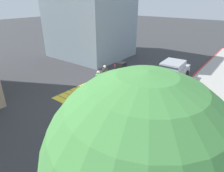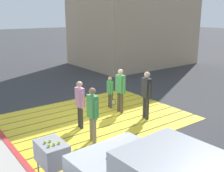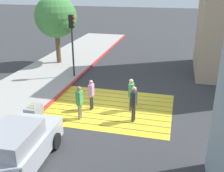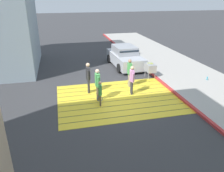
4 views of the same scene
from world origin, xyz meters
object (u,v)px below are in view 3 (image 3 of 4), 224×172
pedestrian_child_with_racket (133,93)px  pedestrian_adult_trailing (79,100)px  pedestrian_teen_behind (91,93)px  traffic_light_corner (72,34)px  car_parked_near_curb (16,149)px  street_tree (57,18)px  pedestrian_adult_side (131,93)px  tennis_ball_cart (34,112)px  pedestrian_adult_lead (134,101)px

pedestrian_child_with_racket → pedestrian_adult_trailing: bearing=-135.9°
pedestrian_teen_behind → pedestrian_child_with_racket: pedestrian_teen_behind is taller
traffic_light_corner → pedestrian_child_with_racket: traffic_light_corner is taller
traffic_light_corner → pedestrian_adult_trailing: (2.48, -5.54, -2.06)m
car_parked_near_curb → street_tree: (-3.94, 12.33, 2.90)m
pedestrian_adult_trailing → pedestrian_adult_side: size_ratio=0.98×
tennis_ball_cart → pedestrian_adult_side: 4.76m
street_tree → tennis_ball_cart: bearing=-72.2°
car_parked_near_curb → street_tree: 13.27m
pedestrian_adult_lead → pedestrian_child_with_racket: 1.78m
tennis_ball_cart → car_parked_near_curb: bearing=-72.5°
pedestrian_child_with_racket → pedestrian_adult_side: bearing=-89.2°
street_tree → pedestrian_adult_trailing: size_ratio=3.16×
tennis_ball_cart → pedestrian_adult_side: size_ratio=0.59×
car_parked_near_curb → pedestrian_teen_behind: (1.12, 5.06, 0.21)m
car_parked_near_curb → tennis_ball_cart: 2.99m
pedestrian_adult_lead → pedestrian_teen_behind: 2.42m
street_tree → tennis_ball_cart: (3.03, -9.48, -2.93)m
traffic_light_corner → pedestrian_teen_behind: bearing=-58.7°
traffic_light_corner → car_parked_near_curb: bearing=-80.5°
traffic_light_corner → pedestrian_adult_side: traffic_light_corner is taller
car_parked_near_curb → pedestrian_adult_side: size_ratio=2.55×
car_parked_near_curb → tennis_ball_cart: bearing=107.5°
car_parked_near_curb → street_tree: size_ratio=0.82×
tennis_ball_cart → pedestrian_adult_side: (4.00, 2.57, 0.30)m
pedestrian_adult_side → pedestrian_teen_behind: bearing=-169.7°
street_tree → pedestrian_adult_side: 10.20m
traffic_light_corner → pedestrian_adult_lead: 7.46m
traffic_light_corner → tennis_ball_cart: size_ratio=4.17×
traffic_light_corner → pedestrian_adult_side: size_ratio=2.47×
pedestrian_adult_lead → traffic_light_corner: bearing=134.2°
tennis_ball_cart → pedestrian_adult_trailing: size_ratio=0.61×
pedestrian_adult_side → street_tree: bearing=135.5°
car_parked_near_curb → pedestrian_adult_side: (3.10, 5.42, 0.26)m
car_parked_near_curb → pedestrian_adult_trailing: 4.06m
pedestrian_adult_trailing → car_parked_near_curb: bearing=-102.8°
street_tree → tennis_ball_cart: street_tree is taller
street_tree → pedestrian_teen_behind: bearing=-55.2°
street_tree → pedestrian_child_with_racket: bearing=-41.7°
pedestrian_adult_side → tennis_ball_cart: bearing=-147.3°
traffic_light_corner → pedestrian_adult_trailing: bearing=-65.9°
traffic_light_corner → tennis_ball_cart: traffic_light_corner is taller
pedestrian_adult_trailing → tennis_ball_cart: bearing=-148.7°
pedestrian_teen_behind → pedestrian_child_with_racket: bearing=27.1°
pedestrian_child_with_racket → pedestrian_teen_behind: bearing=-152.9°
pedestrian_teen_behind → car_parked_near_curb: bearing=-102.4°
tennis_ball_cart → pedestrian_adult_lead: (4.33, 1.49, 0.33)m
tennis_ball_cart → pedestrian_child_with_racket: (3.99, 3.22, 0.04)m
pedestrian_adult_trailing → traffic_light_corner: bearing=114.1°
tennis_ball_cart → pedestrian_teen_behind: size_ratio=0.63×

